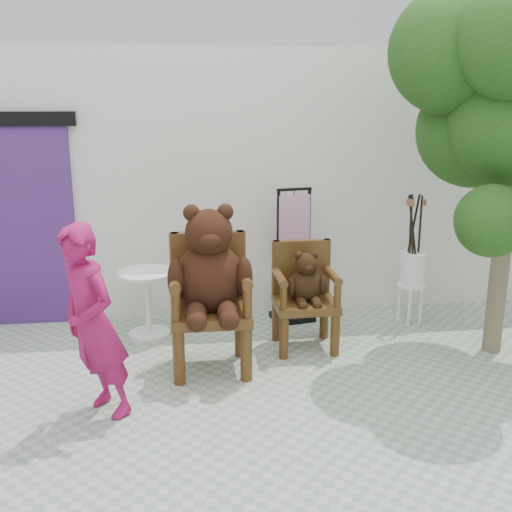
# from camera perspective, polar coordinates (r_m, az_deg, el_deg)

# --- Properties ---
(ground_plane) EXTENTS (60.00, 60.00, 0.00)m
(ground_plane) POSITION_cam_1_polar(r_m,az_deg,el_deg) (4.90, 8.79, -15.48)
(ground_plane) COLOR #9CA594
(ground_plane) RESTS_ON ground
(back_wall) EXTENTS (9.00, 1.00, 3.00)m
(back_wall) POSITION_cam_1_polar(r_m,az_deg,el_deg) (7.32, 2.57, 7.28)
(back_wall) COLOR silver
(back_wall) RESTS_ON ground
(doorway) EXTENTS (1.40, 0.11, 2.33)m
(doorway) POSITION_cam_1_polar(r_m,az_deg,el_deg) (6.98, -21.76, 3.07)
(doorway) COLOR #48236B
(doorway) RESTS_ON ground
(chair_big) EXTENTS (0.75, 0.82, 1.56)m
(chair_big) POSITION_cam_1_polar(r_m,az_deg,el_deg) (5.42, -4.43, -2.15)
(chair_big) COLOR #3E250D
(chair_big) RESTS_ON ground
(chair_small) EXTENTS (0.61, 0.56, 1.07)m
(chair_small) POSITION_cam_1_polar(r_m,az_deg,el_deg) (6.01, 4.66, -3.00)
(chair_small) COLOR #3E250D
(chair_small) RESTS_ON ground
(person) EXTENTS (0.67, 0.68, 1.58)m
(person) POSITION_cam_1_polar(r_m,az_deg,el_deg) (4.77, -15.24, -6.20)
(person) COLOR #97124F
(person) RESTS_ON ground
(cafe_table) EXTENTS (0.60, 0.60, 0.70)m
(cafe_table) POSITION_cam_1_polar(r_m,az_deg,el_deg) (6.43, -10.27, -3.72)
(cafe_table) COLOR white
(cafe_table) RESTS_ON ground
(display_stand) EXTENTS (0.51, 0.43, 1.51)m
(display_stand) POSITION_cam_1_polar(r_m,az_deg,el_deg) (6.73, 3.55, -1.37)
(display_stand) COLOR black
(display_stand) RESTS_ON ground
(stool_bucket) EXTENTS (0.32, 0.32, 1.45)m
(stool_bucket) POSITION_cam_1_polar(r_m,az_deg,el_deg) (6.85, 14.66, -1.06)
(stool_bucket) COLOR white
(stool_bucket) RESTS_ON ground
(tree) EXTENTS (2.23, 1.87, 3.64)m
(tree) POSITION_cam_1_polar(r_m,az_deg,el_deg) (6.00, 22.13, 13.73)
(tree) COLOR brown
(tree) RESTS_ON ground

